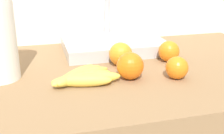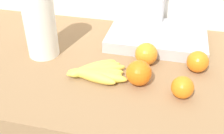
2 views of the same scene
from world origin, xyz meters
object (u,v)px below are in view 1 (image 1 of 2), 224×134
object	(u,v)px
orange_center	(177,68)
orange_far_right	(169,51)
banana_bunch	(83,77)
sink_basin	(113,44)
orange_front	(130,66)
orange_back_left	(121,54)

from	to	relation	value
orange_center	orange_far_right	world-z (taller)	orange_far_right
banana_bunch	sink_basin	size ratio (longest dim) A/B	0.53
orange_front	sink_basin	xyz separation A→B (m)	(0.03, 0.30, -0.02)
banana_bunch	orange_far_right	world-z (taller)	orange_far_right
orange_front	orange_back_left	bearing A→B (deg)	86.71
orange_back_left	banana_bunch	bearing A→B (deg)	-141.63
orange_front	orange_far_right	xyz separation A→B (m)	(0.19, 0.12, -0.00)
banana_bunch	sink_basin	bearing A→B (deg)	59.86
orange_back_left	orange_center	distance (m)	0.21
orange_far_right	orange_back_left	bearing A→B (deg)	178.65
orange_far_right	sink_basin	distance (m)	0.24
orange_center	orange_far_right	size ratio (longest dim) A/B	0.93
banana_bunch	orange_back_left	bearing A→B (deg)	38.37
orange_back_left	orange_far_right	world-z (taller)	orange_back_left
orange_back_left	orange_center	bearing A→B (deg)	-50.35
banana_bunch	orange_center	world-z (taller)	orange_center
orange_back_left	sink_basin	world-z (taller)	sink_basin
banana_bunch	sink_basin	world-z (taller)	sink_basin
banana_bunch	sink_basin	xyz separation A→B (m)	(0.17, 0.30, 0.01)
banana_bunch	orange_back_left	xyz separation A→B (m)	(0.15, 0.12, 0.02)
orange_back_left	orange_front	bearing A→B (deg)	-93.29
orange_front	sink_basin	size ratio (longest dim) A/B	0.21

